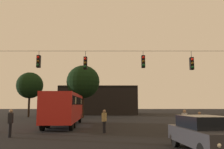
# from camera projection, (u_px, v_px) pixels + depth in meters

# --- Properties ---
(ground_plane) EXTENTS (168.00, 168.00, 0.00)m
(ground_plane) POSITION_uv_depth(u_px,v_px,m) (113.00, 121.00, 28.37)
(ground_plane) COLOR black
(ground_plane) RESTS_ON ground
(overhead_signal_span) EXTENTS (18.57, 0.44, 6.65)m
(overhead_signal_span) POSITION_uv_depth(u_px,v_px,m) (114.00, 80.00, 17.59)
(overhead_signal_span) COLOR black
(overhead_signal_span) RESTS_ON ground
(city_bus) EXTENTS (3.10, 11.12, 3.00)m
(city_bus) POSITION_uv_depth(u_px,v_px,m) (64.00, 106.00, 22.40)
(city_bus) COLOR #B21E19
(city_bus) RESTS_ON ground
(car_near_right) EXTENTS (2.14, 4.45, 1.52)m
(car_near_right) POSITION_uv_depth(u_px,v_px,m) (204.00, 133.00, 9.93)
(car_near_right) COLOR #2D2D33
(car_near_right) RESTS_ON ground
(pedestrian_crossing_left) EXTENTS (0.29, 0.39, 1.72)m
(pedestrian_crossing_left) POSITION_uv_depth(u_px,v_px,m) (9.00, 121.00, 14.40)
(pedestrian_crossing_left) COLOR black
(pedestrian_crossing_left) RESTS_ON ground
(pedestrian_crossing_center) EXTENTS (0.31, 0.40, 1.50)m
(pedestrian_crossing_center) POSITION_uv_depth(u_px,v_px,m) (199.00, 121.00, 16.25)
(pedestrian_crossing_center) COLOR black
(pedestrian_crossing_center) RESTS_ON ground
(pedestrian_crossing_right) EXTENTS (0.28, 0.38, 1.67)m
(pedestrian_crossing_right) POSITION_uv_depth(u_px,v_px,m) (184.00, 121.00, 15.60)
(pedestrian_crossing_right) COLOR black
(pedestrian_crossing_right) RESTS_ON ground
(pedestrian_near_bus) EXTENTS (0.36, 0.42, 1.65)m
(pedestrian_near_bus) POSITION_uv_depth(u_px,v_px,m) (103.00, 120.00, 16.74)
(pedestrian_near_bus) COLOR black
(pedestrian_near_bus) RESTS_ON ground
(corner_building) EXTENTS (15.66, 12.97, 5.74)m
(corner_building) POSITION_uv_depth(u_px,v_px,m) (98.00, 101.00, 51.58)
(corner_building) COLOR black
(corner_building) RESTS_ON ground
(tree_left_silhouette) EXTENTS (4.32, 4.32, 7.34)m
(tree_left_silhouette) POSITION_uv_depth(u_px,v_px,m) (29.00, 85.00, 38.52)
(tree_left_silhouette) COLOR black
(tree_left_silhouette) RESTS_ON ground
(tree_behind_building) EXTENTS (5.03, 5.03, 8.00)m
(tree_behind_building) POSITION_uv_depth(u_px,v_px,m) (82.00, 82.00, 35.64)
(tree_behind_building) COLOR black
(tree_behind_building) RESTS_ON ground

